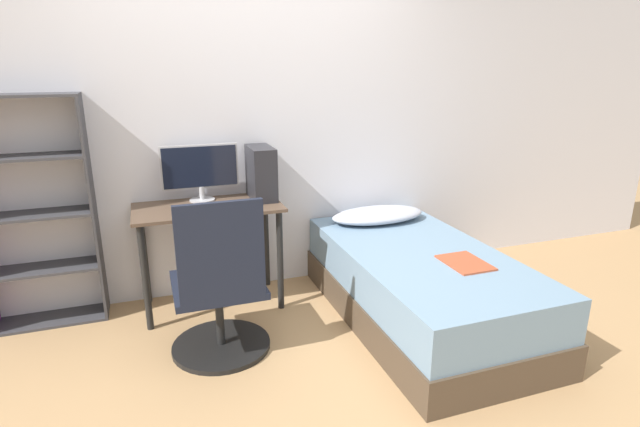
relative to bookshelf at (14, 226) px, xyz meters
The scene contains 12 objects.
ground_plane 2.10m from the bookshelf, 38.16° to the right, with size 14.00×14.00×0.00m, color tan.
wall_back 1.66m from the bookshelf, ahead, with size 8.00×0.05×2.50m.
desk 1.20m from the bookshelf, ahead, with size 0.99×0.51×0.74m.
bookshelf is the anchor object (origin of this frame).
office_chair 1.44m from the bookshelf, 34.36° to the right, with size 0.60×0.60×0.99m.
bed 2.65m from the bookshelf, 17.89° to the right, with size 0.98×1.86×0.49m.
pillow 2.49m from the bookshelf, ahead, with size 0.75×0.36×0.11m.
magazine 2.84m from the bookshelf, 22.31° to the right, with size 0.24×0.32×0.01m.
monitor 1.21m from the bookshelf, ahead, with size 0.53×0.18×0.40m.
keyboard 1.20m from the bookshelf, 11.12° to the right, with size 0.36×0.14×0.02m.
pc_tower 1.61m from the bookshelf, ahead, with size 0.16×0.33×0.37m.
mouse 1.43m from the bookshelf, ahead, with size 0.06×0.09×0.02m.
Camera 1 is at (-0.73, -2.24, 1.69)m, focal length 28.00 mm.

